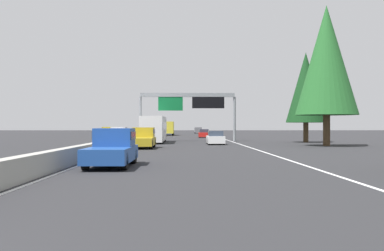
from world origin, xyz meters
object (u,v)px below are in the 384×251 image
Objects in this scene: minivan_mid_right at (198,130)px; pickup_near_right at (143,138)px; sign_gantry_overhead at (189,103)px; box_truck_far_right at (168,128)px; sedan_distant_b at (215,138)px; oncoming_far at (118,134)px; pickup_far_left at (113,147)px; sedan_mid_left at (170,132)px; bus_near_center at (154,128)px; sedan_distant_a at (204,134)px; conifer_right_near at (327,60)px; conifer_right_mid at (306,88)px; oncoming_near at (108,133)px.

minivan_mid_right is 84.75m from pickup_near_right.
sign_gantry_overhead is 1.49× the size of box_truck_far_right.
oncoming_far is (8.96, 11.79, 0.23)m from sedan_distant_b.
sedan_mid_left is at bearing 0.01° from pickup_far_left.
bus_near_center is 2.61× the size of sedan_mid_left.
bus_near_center reaches higher than box_truck_far_right.
pickup_near_right is at bearing 169.42° from sedan_distant_a.
conifer_right_mid is (10.39, -0.69, -1.85)m from conifer_right_near.
pickup_far_left is at bearing 141.99° from conifer_right_near.
minivan_mid_right is (27.57, -7.24, -0.66)m from box_truck_far_right.
bus_near_center is 5.88m from oncoming_far.
sedan_distant_b is (26.67, -6.87, -0.23)m from pickup_far_left.
sedan_mid_left is 0.31× the size of conifer_right_near.
oncoming_near is at bearing 26.08° from bus_near_center.
oncoming_near is at bearing -165.34° from oncoming_far.
pickup_far_left is 1.00× the size of oncoming_near.
oncoming_near is (49.50, 8.55, 0.00)m from pickup_far_left.
sedan_mid_left is at bearing 174.39° from oncoming_far.
pickup_far_left is 1.00× the size of oncoming_far.
bus_near_center is at bearing 61.62° from conifer_right_near.
sign_gantry_overhead is 38.74m from box_truck_far_right.
minivan_mid_right is 46.79m from sedan_distant_a.
box_truck_far_right is 1.93× the size of sedan_mid_left.
bus_near_center is 19.15m from oncoming_near.
pickup_far_left is 32.32m from bus_near_center.
pickup_far_left reaches higher than sedan_mid_left.
oncoming_near is at bearing 9.80° from pickup_far_left.
sedan_distant_b is 13.99m from conifer_right_near.
oncoming_near is 1.00× the size of oncoming_far.
minivan_mid_right is 1.14× the size of sedan_distant_a.
conifer_right_near reaches higher than box_truck_far_right.
sedan_mid_left is at bearing 4.81° from sign_gantry_overhead.
pickup_far_left is at bearing 173.70° from sign_gantry_overhead.
minivan_mid_right is at bearing 163.58° from oncoming_near.
conifer_right_near is 1.27× the size of conifer_right_mid.
conifer_right_mid is at bearing -3.81° from conifer_right_near.
sedan_distant_a is (56.14, -6.84, -0.23)m from pickup_far_left.
minivan_mid_right is at bearing -0.43° from sedan_distant_a.
conifer_right_mid is (-42.30, -18.45, 5.10)m from box_truck_far_right.
conifer_right_mid is at bearing -153.39° from sedan_distant_a.
conifer_right_mid is (-3.93, -14.33, 1.69)m from sign_gantry_overhead.
box_truck_far_right is 10.29m from sedan_mid_left.
sedan_distant_a is 0.31× the size of conifer_right_near.
box_truck_far_right is (75.36, 0.04, 0.70)m from pickup_far_left.
sign_gantry_overhead is 37.43m from pickup_far_left.
bus_near_center is 71.00m from minivan_mid_right.
oncoming_near is (-25.86, 8.51, -0.70)m from box_truck_far_right.
conifer_right_near reaches higher than conifer_right_mid.
sedan_mid_left is 67.10m from pickup_near_right.
bus_near_center reaches higher than pickup_near_right.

